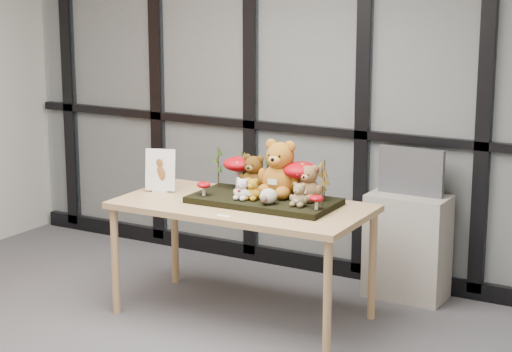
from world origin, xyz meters
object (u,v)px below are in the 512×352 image
Objects in this scene: mushroom_front_right at (316,201)px; mushroom_front_left at (204,188)px; bear_small_yellow at (252,188)px; mushroom_back_left at (239,171)px; bear_brown_medium at (254,171)px; bear_beige_small at (299,193)px; bear_tan_back at (308,180)px; display_table at (243,214)px; diorama_tray at (264,201)px; monitor at (411,171)px; cabinet at (407,247)px; mushroom_back_right at (301,178)px; plush_cream_hedgehog at (268,195)px; bear_pooh_yellow at (280,165)px; sign_holder at (160,172)px; bear_white_bow at (242,188)px.

mushroom_front_left is at bearing -176.89° from mushroom_front_right.
bear_small_yellow is 0.33m from mushroom_back_left.
bear_brown_medium is 1.68× the size of bear_beige_small.
bear_beige_small is at bearing -85.30° from bear_tan_back.
display_table is 1.76× the size of diorama_tray.
monitor reaches higher than bear_beige_small.
mushroom_back_left is 0.32× the size of cabinet.
bear_small_yellow is 0.61× the size of mushroom_back_right.
plush_cream_hedgehog is 0.46m from mushroom_back_left.
bear_beige_small is (0.23, -0.18, -0.12)m from bear_pooh_yellow.
monitor is at bearing 40.37° from bear_brown_medium.
mushroom_back_left is at bearing 156.51° from bear_beige_small.
bear_beige_small reaches higher than cabinet.
bear_small_yellow is 1.44× the size of plush_cream_hedgehog.
mushroom_front_right is at bearing -44.85° from mushroom_back_right.
sign_holder is at bearing -170.02° from bear_pooh_yellow.
monitor is at bearing 60.55° from bear_tan_back.
cabinet is at bearing 48.74° from bear_white_bow.
cabinet is (0.60, 0.69, -0.62)m from bear_pooh_yellow.
sign_holder is (-1.02, -0.14, -0.03)m from bear_tan_back.
mushroom_back_right is 0.56× the size of monitor.
mushroom_back_right is (0.29, 0.22, 0.05)m from bear_white_bow.
diorama_tray reaches higher than display_table.
bear_small_yellow is 0.33m from mushroom_front_left.
plush_cream_hedgehog is (0.22, -0.06, 0.16)m from display_table.
sign_holder is (-0.95, -0.18, -0.03)m from mushroom_back_right.
mushroom_back_right is at bearing 28.00° from diorama_tray.
bear_small_yellow is at bearing -44.33° from mushroom_back_left.
diorama_tray is 3.97× the size of mushroom_back_left.
cabinet is at bearing 59.94° from bear_tan_back.
bear_brown_medium is 0.34m from plush_cream_hedgehog.
sign_holder is at bearing -148.63° from cabinet.
cabinet is at bearing -90.00° from monitor.
bear_pooh_yellow is at bearing 98.88° from plush_cream_hedgehog.
bear_pooh_yellow reaches higher than mushroom_front_right.
bear_small_yellow is at bearing -118.63° from bear_pooh_yellow.
sign_holder is at bearing 178.32° from display_table.
mushroom_back_left is 1.25m from cabinet.
plush_cream_hedgehog is at bearing -17.23° from display_table.
plush_cream_hedgehog is at bearing -112.47° from mushroom_back_right.
bear_pooh_yellow reaches higher than mushroom_front_left.
display_table is 10.65× the size of bear_white_bow.
mushroom_front_right reaches higher than display_table.
bear_tan_back is at bearing 18.51° from display_table.
diorama_tray is 3.20× the size of sign_holder.
diorama_tray is 0.27m from mushroom_back_right.
mushroom_back_right is (0.33, 0.01, -0.01)m from bear_brown_medium.
bear_brown_medium reaches higher than plush_cream_hedgehog.
bear_pooh_yellow reaches higher than plush_cream_hedgehog.
bear_brown_medium is at bearing 99.10° from bear_white_bow.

